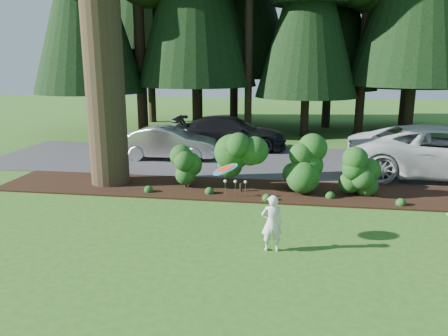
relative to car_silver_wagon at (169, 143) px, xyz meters
name	(u,v)px	position (x,y,z in m)	size (l,w,h in m)	color
ground	(235,229)	(3.69, -7.34, -0.69)	(80.00, 80.00, 0.00)	#32611B
mulch_bed	(248,190)	(3.69, -4.09, -0.67)	(16.00, 2.50, 0.05)	black
driveway	(258,161)	(3.69, 0.16, -0.68)	(22.00, 6.00, 0.03)	#38383A
shrub_row	(273,167)	(4.46, -4.20, 0.12)	(6.53, 1.60, 1.61)	#174013
lily_cluster	(235,182)	(3.39, -4.94, -0.20)	(0.69, 0.09, 0.57)	#174013
car_silver_wagon	(169,143)	(0.00, 0.00, 0.00)	(1.40, 4.01, 1.32)	#BCBCC1
car_white_suv	(444,152)	(10.22, -1.51, 0.23)	(2.95, 6.40, 1.78)	silver
car_dark_suv	(231,133)	(2.25, 2.46, 0.08)	(2.08, 5.11, 1.48)	black
child	(272,223)	(4.62, -8.47, -0.07)	(0.45, 0.30, 1.24)	white
frisbee	(225,169)	(3.58, -8.20, 1.00)	(0.56, 0.57, 0.26)	teal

